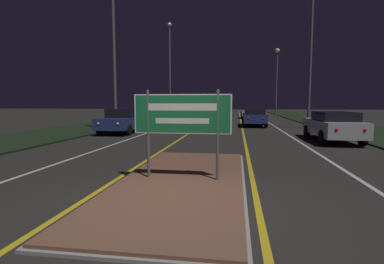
# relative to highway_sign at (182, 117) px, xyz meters

# --- Properties ---
(ground_plane) EXTENTS (160.00, 160.00, 0.00)m
(ground_plane) POSITION_rel_highway_sign_xyz_m (0.00, -1.44, -1.53)
(ground_plane) COLOR #282623
(median_island) EXTENTS (2.89, 7.17, 0.10)m
(median_island) POSITION_rel_highway_sign_xyz_m (0.00, 0.00, -1.49)
(median_island) COLOR #999993
(median_island) RESTS_ON ground_plane
(verge_left) EXTENTS (5.00, 100.00, 0.08)m
(verge_left) POSITION_rel_highway_sign_xyz_m (-9.50, 18.56, -1.49)
(verge_left) COLOR black
(verge_left) RESTS_ON ground_plane
(verge_right) EXTENTS (5.00, 100.00, 0.08)m
(verge_right) POSITION_rel_highway_sign_xyz_m (9.50, 18.56, -1.49)
(verge_right) COLOR black
(verge_right) RESTS_ON ground_plane
(centre_line_yellow_left) EXTENTS (0.12, 70.00, 0.01)m
(centre_line_yellow_left) POSITION_rel_highway_sign_xyz_m (-1.64, 23.56, -1.53)
(centre_line_yellow_left) COLOR gold
(centre_line_yellow_left) RESTS_ON ground_plane
(centre_line_yellow_right) EXTENTS (0.12, 70.00, 0.01)m
(centre_line_yellow_right) POSITION_rel_highway_sign_xyz_m (1.64, 23.56, -1.53)
(centre_line_yellow_right) COLOR gold
(centre_line_yellow_right) RESTS_ON ground_plane
(lane_line_white_left) EXTENTS (0.12, 70.00, 0.01)m
(lane_line_white_left) POSITION_rel_highway_sign_xyz_m (-4.20, 23.56, -1.53)
(lane_line_white_left) COLOR silver
(lane_line_white_left) RESTS_ON ground_plane
(lane_line_white_right) EXTENTS (0.12, 70.00, 0.01)m
(lane_line_white_right) POSITION_rel_highway_sign_xyz_m (4.20, 23.56, -1.53)
(lane_line_white_right) COLOR silver
(lane_line_white_right) RESTS_ON ground_plane
(edge_line_white_left) EXTENTS (0.10, 70.00, 0.01)m
(edge_line_white_left) POSITION_rel_highway_sign_xyz_m (-7.20, 23.56, -1.53)
(edge_line_white_left) COLOR silver
(edge_line_white_left) RESTS_ON ground_plane
(edge_line_white_right) EXTENTS (0.10, 70.00, 0.01)m
(edge_line_white_right) POSITION_rel_highway_sign_xyz_m (7.20, 23.56, -1.53)
(edge_line_white_right) COLOR silver
(edge_line_white_right) RESTS_ON ground_plane
(highway_sign) EXTENTS (2.26, 0.07, 2.06)m
(highway_sign) POSITION_rel_highway_sign_xyz_m (0.00, 0.00, 0.00)
(highway_sign) COLOR #56565B
(highway_sign) RESTS_ON median_island
(streetlight_left_near) EXTENTS (0.48, 0.48, 10.47)m
(streetlight_left_near) POSITION_rel_highway_sign_xyz_m (-6.20, 10.89, 4.81)
(streetlight_left_near) COLOR #56565B
(streetlight_left_near) RESTS_ON ground_plane
(streetlight_left_far) EXTENTS (0.48, 0.48, 10.69)m
(streetlight_left_far) POSITION_rel_highway_sign_xyz_m (-6.30, 26.61, 4.94)
(streetlight_left_far) COLOR #56565B
(streetlight_left_far) RESTS_ON ground_plane
(streetlight_right_near) EXTENTS (0.62, 0.62, 11.50)m
(streetlight_right_near) POSITION_rel_highway_sign_xyz_m (6.28, 15.59, 6.27)
(streetlight_right_near) COLOR #56565B
(streetlight_right_near) RESTS_ON ground_plane
(streetlight_right_far) EXTENTS (0.64, 0.64, 9.10)m
(streetlight_right_far) POSITION_rel_highway_sign_xyz_m (6.47, 35.37, 4.94)
(streetlight_right_far) COLOR #56565B
(streetlight_right_far) RESTS_ON ground_plane
(car_receding_0) EXTENTS (1.88, 4.83, 1.43)m
(car_receding_0) POSITION_rel_highway_sign_xyz_m (5.81, 8.47, -0.76)
(car_receding_0) COLOR #B7B7BC
(car_receding_0) RESTS_ON ground_plane
(car_receding_1) EXTENTS (1.85, 4.76, 1.36)m
(car_receding_1) POSITION_rel_highway_sign_xyz_m (2.58, 17.47, -0.78)
(car_receding_1) COLOR navy
(car_receding_1) RESTS_ON ground_plane
(car_receding_2) EXTENTS (1.86, 4.28, 1.37)m
(car_receding_2) POSITION_rel_highway_sign_xyz_m (2.65, 29.66, -0.79)
(car_receding_2) COLOR #B7B7BC
(car_receding_2) RESTS_ON ground_plane
(car_approaching_0) EXTENTS (1.95, 4.49, 1.49)m
(car_approaching_0) POSITION_rel_highway_sign_xyz_m (-5.70, 10.89, -0.75)
(car_approaching_0) COLOR navy
(car_approaching_0) RESTS_ON ground_plane
(car_approaching_1) EXTENTS (1.92, 4.40, 1.38)m
(car_approaching_1) POSITION_rel_highway_sign_xyz_m (-5.63, 25.13, -0.79)
(car_approaching_1) COLOR silver
(car_approaching_1) RESTS_ON ground_plane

